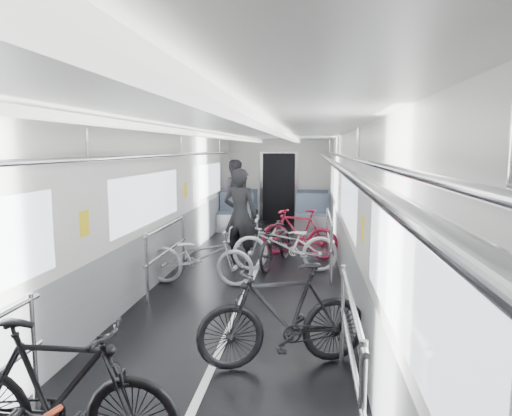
{
  "coord_description": "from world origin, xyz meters",
  "views": [
    {
      "loc": [
        0.94,
        -6.59,
        2.15
      ],
      "look_at": [
        0.0,
        1.25,
        1.12
      ],
      "focal_mm": 32.0,
      "sensor_mm": 36.0,
      "label": 1
    }
  ],
  "objects_px": {
    "person_standing": "(240,216)",
    "person_seated": "(234,194)",
    "bike_right_far": "(299,233)",
    "bike_aisle": "(277,242)",
    "bike_right_mid": "(285,244)",
    "bike_left_mid": "(58,392)",
    "bike_left_far": "(199,256)",
    "bike_right_near": "(283,315)"
  },
  "relations": [
    {
      "from": "person_standing",
      "to": "person_seated",
      "type": "distance_m",
      "value": 3.87
    },
    {
      "from": "person_standing",
      "to": "bike_right_far",
      "type": "bearing_deg",
      "value": -138.43
    },
    {
      "from": "bike_aisle",
      "to": "person_standing",
      "type": "relative_size",
      "value": 0.92
    },
    {
      "from": "bike_right_mid",
      "to": "person_standing",
      "type": "relative_size",
      "value": 1.03
    },
    {
      "from": "bike_right_mid",
      "to": "person_standing",
      "type": "height_order",
      "value": "person_standing"
    },
    {
      "from": "bike_right_mid",
      "to": "bike_aisle",
      "type": "bearing_deg",
      "value": -160.48
    },
    {
      "from": "bike_left_mid",
      "to": "person_standing",
      "type": "relative_size",
      "value": 0.95
    },
    {
      "from": "person_standing",
      "to": "bike_left_far",
      "type": "bearing_deg",
      "value": 86.48
    },
    {
      "from": "bike_right_near",
      "to": "bike_aisle",
      "type": "xyz_separation_m",
      "value": [
        -0.36,
        3.91,
        -0.08
      ]
    },
    {
      "from": "bike_right_near",
      "to": "bike_right_mid",
      "type": "distance_m",
      "value": 3.51
    },
    {
      "from": "bike_right_mid",
      "to": "bike_right_far",
      "type": "relative_size",
      "value": 1.14
    },
    {
      "from": "bike_right_far",
      "to": "person_standing",
      "type": "relative_size",
      "value": 0.9
    },
    {
      "from": "bike_right_far",
      "to": "bike_aisle",
      "type": "distance_m",
      "value": 0.79
    },
    {
      "from": "person_standing",
      "to": "person_seated",
      "type": "height_order",
      "value": "person_seated"
    },
    {
      "from": "bike_right_near",
      "to": "bike_aisle",
      "type": "distance_m",
      "value": 3.93
    },
    {
      "from": "person_standing",
      "to": "bike_right_near",
      "type": "bearing_deg",
      "value": 117.75
    },
    {
      "from": "bike_right_near",
      "to": "person_seated",
      "type": "bearing_deg",
      "value": 175.51
    },
    {
      "from": "bike_right_near",
      "to": "bike_right_far",
      "type": "height_order",
      "value": "bike_right_near"
    },
    {
      "from": "bike_right_mid",
      "to": "bike_right_near",
      "type": "bearing_deg",
      "value": -0.99
    },
    {
      "from": "bike_aisle",
      "to": "person_seated",
      "type": "distance_m",
      "value": 4.18
    },
    {
      "from": "bike_aisle",
      "to": "bike_right_far",
      "type": "bearing_deg",
      "value": 74.95
    },
    {
      "from": "bike_right_far",
      "to": "bike_aisle",
      "type": "height_order",
      "value": "bike_right_far"
    },
    {
      "from": "bike_right_mid",
      "to": "person_seated",
      "type": "bearing_deg",
      "value": -163.12
    },
    {
      "from": "bike_right_mid",
      "to": "person_seated",
      "type": "relative_size",
      "value": 1.0
    },
    {
      "from": "bike_left_far",
      "to": "bike_aisle",
      "type": "height_order",
      "value": "bike_left_far"
    },
    {
      "from": "bike_left_far",
      "to": "bike_right_mid",
      "type": "bearing_deg",
      "value": -51.51
    },
    {
      "from": "bike_right_near",
      "to": "bike_right_mid",
      "type": "relative_size",
      "value": 0.93
    },
    {
      "from": "bike_right_near",
      "to": "bike_right_far",
      "type": "relative_size",
      "value": 1.06
    },
    {
      "from": "bike_aisle",
      "to": "bike_left_far",
      "type": "bearing_deg",
      "value": -115.65
    },
    {
      "from": "bike_left_mid",
      "to": "bike_left_far",
      "type": "relative_size",
      "value": 0.98
    },
    {
      "from": "bike_left_mid",
      "to": "bike_right_mid",
      "type": "relative_size",
      "value": 0.92
    },
    {
      "from": "bike_left_far",
      "to": "bike_right_near",
      "type": "relative_size",
      "value": 1.01
    },
    {
      "from": "bike_right_mid",
      "to": "bike_aisle",
      "type": "xyz_separation_m",
      "value": [
        -0.18,
        0.41,
        -0.05
      ]
    },
    {
      "from": "bike_left_mid",
      "to": "bike_aisle",
      "type": "xyz_separation_m",
      "value": [
        1.07,
        5.52,
        -0.08
      ]
    },
    {
      "from": "bike_left_mid",
      "to": "bike_left_far",
      "type": "bearing_deg",
      "value": -0.32
    },
    {
      "from": "bike_right_far",
      "to": "bike_left_far",
      "type": "bearing_deg",
      "value": -16.66
    },
    {
      "from": "bike_left_mid",
      "to": "bike_right_far",
      "type": "distance_m",
      "value": 6.37
    },
    {
      "from": "bike_left_far",
      "to": "bike_right_near",
      "type": "bearing_deg",
      "value": -147.3
    },
    {
      "from": "bike_left_mid",
      "to": "bike_left_far",
      "type": "xyz_separation_m",
      "value": [
        -0.05,
        4.17,
        -0.05
      ]
    },
    {
      "from": "bike_right_mid",
      "to": "person_standing",
      "type": "xyz_separation_m",
      "value": [
        -0.87,
        0.51,
        0.41
      ]
    },
    {
      "from": "bike_left_mid",
      "to": "bike_right_near",
      "type": "bearing_deg",
      "value": -42.78
    },
    {
      "from": "bike_right_near",
      "to": "bike_aisle",
      "type": "height_order",
      "value": "bike_right_near"
    }
  ]
}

